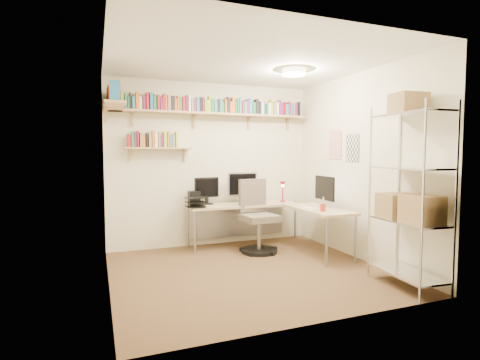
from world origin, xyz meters
name	(u,v)px	position (x,y,z in m)	size (l,w,h in m)	color
ground	(249,271)	(0.00, 0.00, 0.00)	(3.20, 3.20, 0.00)	#4C3220
room_shell	(250,143)	(0.00, 0.00, 1.55)	(3.24, 3.04, 2.52)	beige
wall_shelves	(188,112)	(-0.43, 1.30, 2.03)	(3.12, 1.09, 0.80)	tan
corner_desk	(255,206)	(0.49, 0.97, 0.65)	(2.00, 1.67, 1.14)	#D6BF8B
office_chair	(257,221)	(0.46, 0.81, 0.44)	(0.55, 0.56, 1.05)	black
wire_rack	(409,186)	(1.36, -1.09, 1.08)	(0.48, 0.87, 2.05)	silver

